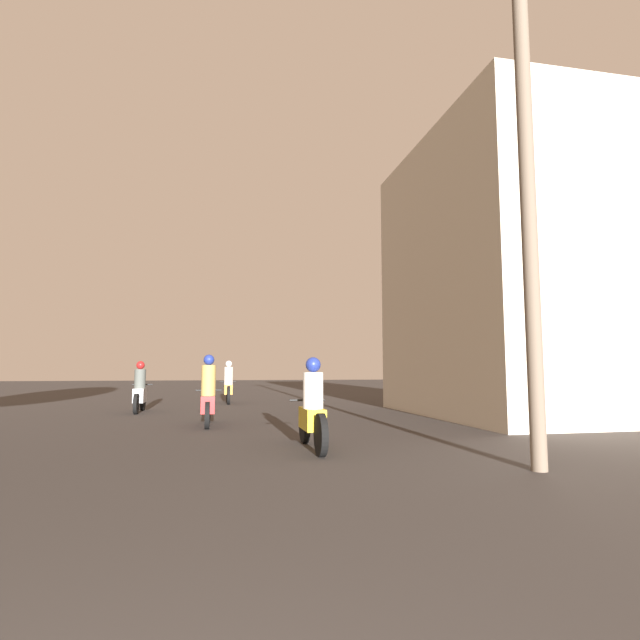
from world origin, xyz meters
name	(u,v)px	position (x,y,z in m)	size (l,w,h in m)	color
motorcycle_yellow	(312,412)	(2.05, 7.45, 0.59)	(0.60, 2.01, 1.45)	black
motorcycle_red	(208,397)	(0.37, 11.23, 0.64)	(0.60, 1.95, 1.60)	black
motorcycle_silver	(140,392)	(-1.67, 15.20, 0.61)	(0.60, 1.90, 1.51)	black
motorcycle_orange	(228,386)	(0.98, 18.71, 0.64)	(0.60, 2.02, 1.59)	black
building_right_near	(516,277)	(8.80, 12.10, 3.86)	(5.45, 7.39, 7.72)	beige
utility_pole_near	(526,161)	(4.51, 5.24, 4.00)	(1.60, 0.20, 7.67)	#6B5B4C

